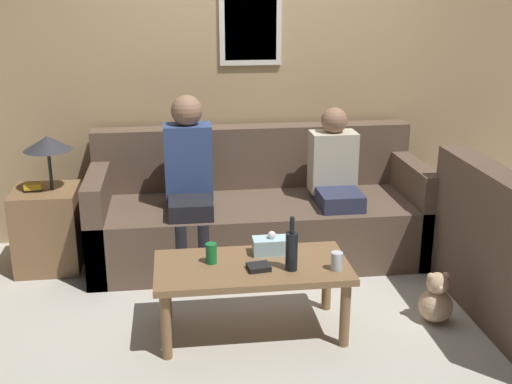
% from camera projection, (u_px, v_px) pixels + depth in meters
% --- Properties ---
extents(ground_plane, '(16.00, 16.00, 0.00)m').
position_uv_depth(ground_plane, '(268.00, 285.00, 4.49)').
color(ground_plane, beige).
extents(wall_back, '(9.00, 0.08, 2.60)m').
position_uv_depth(wall_back, '(250.00, 77.00, 5.07)').
color(wall_back, tan).
rests_on(wall_back, ground_plane).
extents(couch_main, '(2.49, 0.94, 0.94)m').
position_uv_depth(couch_main, '(258.00, 214.00, 4.92)').
color(couch_main, brown).
rests_on(couch_main, ground_plane).
extents(coffee_table, '(1.14, 0.57, 0.44)m').
position_uv_depth(coffee_table, '(252.00, 274.00, 3.77)').
color(coffee_table, olive).
rests_on(coffee_table, ground_plane).
extents(side_table_with_lamp, '(0.45, 0.45, 0.99)m').
position_uv_depth(side_table_with_lamp, '(48.00, 222.00, 4.67)').
color(side_table_with_lamp, olive).
rests_on(side_table_with_lamp, ground_plane).
extents(wine_bottle, '(0.07, 0.07, 0.32)m').
position_uv_depth(wine_bottle, '(292.00, 250.00, 3.65)').
color(wine_bottle, black).
rests_on(wine_bottle, coffee_table).
extents(drinking_glass, '(0.07, 0.07, 0.11)m').
position_uv_depth(drinking_glass, '(337.00, 261.00, 3.67)').
color(drinking_glass, silver).
rests_on(drinking_glass, coffee_table).
extents(book_stack, '(0.14, 0.12, 0.03)m').
position_uv_depth(book_stack, '(259.00, 267.00, 3.68)').
color(book_stack, black).
rests_on(book_stack, coffee_table).
extents(soda_can, '(0.07, 0.07, 0.12)m').
position_uv_depth(soda_can, '(211.00, 253.00, 3.76)').
color(soda_can, '#197A38').
rests_on(soda_can, coffee_table).
extents(tissue_box, '(0.23, 0.12, 0.15)m').
position_uv_depth(tissue_box, '(272.00, 245.00, 3.89)').
color(tissue_box, silver).
rests_on(tissue_box, coffee_table).
extents(person_left, '(0.34, 0.58, 1.27)m').
position_uv_depth(person_left, '(189.00, 177.00, 4.57)').
color(person_left, black).
rests_on(person_left, ground_plane).
extents(person_right, '(0.34, 0.58, 1.14)m').
position_uv_depth(person_right, '(336.00, 179.00, 4.74)').
color(person_right, '#2D334C').
rests_on(person_right, ground_plane).
extents(teddy_bear, '(0.21, 0.21, 0.33)m').
position_uv_depth(teddy_bear, '(436.00, 300.00, 3.97)').
color(teddy_bear, tan).
rests_on(teddy_bear, ground_plane).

